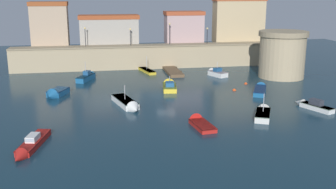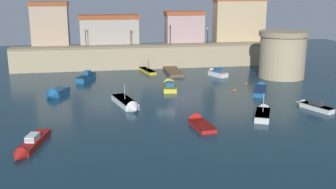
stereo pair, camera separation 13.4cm
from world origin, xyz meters
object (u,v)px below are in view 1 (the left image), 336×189
at_px(quay_lamp_1, 130,34).
at_px(moored_boat_9, 263,113).
at_px(quay_lamp_3, 207,33).
at_px(quay_lamp_0, 85,34).
at_px(moored_boat_7, 169,86).
at_px(moored_boat_10, 144,69).
at_px(fortress_tower, 282,54).
at_px(quay_lamp_2, 170,30).
at_px(moored_boat_0, 312,105).
at_px(moored_boat_2, 56,93).
at_px(moored_boat_1, 199,123).
at_px(moored_boat_6, 215,73).
at_px(mooring_buoy_0, 234,90).
at_px(mooring_buoy_1, 246,84).
at_px(moored_boat_3, 260,89).
at_px(moored_boat_4, 30,146).
at_px(moored_boat_8, 128,104).
at_px(moored_boat_5, 88,76).

distance_m(quay_lamp_1, moored_boat_9, 34.46).
bearing_deg(quay_lamp_3, quay_lamp_0, 180.00).
height_order(moored_boat_7, moored_boat_10, moored_boat_10).
relative_size(quay_lamp_3, moored_boat_10, 0.39).
height_order(fortress_tower, quay_lamp_3, fortress_tower).
bearing_deg(quay_lamp_2, moored_boat_9, -81.04).
height_order(moored_boat_0, moored_boat_2, moored_boat_0).
xyz_separation_m(moored_boat_1, moored_boat_6, (9.06, 24.43, 0.23)).
bearing_deg(moored_boat_0, quay_lamp_2, -0.66).
height_order(quay_lamp_2, mooring_buoy_0, quay_lamp_2).
bearing_deg(moored_boat_6, quay_lamp_0, 41.94).
distance_m(moored_boat_0, moored_boat_9, 7.18).
bearing_deg(mooring_buoy_0, moored_boat_10, 122.93).
relative_size(moored_boat_0, moored_boat_1, 1.04).
xyz_separation_m(fortress_tower, moored_boat_7, (-19.42, -4.67, -3.38)).
relative_size(moored_boat_9, mooring_buoy_1, 11.48).
xyz_separation_m(moored_boat_2, moored_boat_9, (23.93, -13.29, -0.03)).
relative_size(quay_lamp_0, moored_boat_3, 0.51).
xyz_separation_m(quay_lamp_1, moored_boat_4, (-12.38, -37.48, -5.92)).
bearing_deg(quay_lamp_0, moored_boat_8, -78.25).
height_order(quay_lamp_1, moored_boat_3, quay_lamp_1).
distance_m(moored_boat_2, moored_boat_6, 26.73).
relative_size(quay_lamp_1, moored_boat_3, 0.47).
bearing_deg(mooring_buoy_0, moored_boat_2, 177.35).
bearing_deg(moored_boat_9, moored_boat_1, 128.14).
distance_m(quay_lamp_2, moored_boat_1, 34.21).
height_order(quay_lamp_1, moored_boat_9, quay_lamp_1).
distance_m(moored_boat_3, moored_boat_4, 33.31).
bearing_deg(moored_boat_7, moored_boat_0, -123.28).
relative_size(fortress_tower, moored_boat_0, 1.45).
bearing_deg(moored_boat_9, moored_boat_2, 86.58).
bearing_deg(moored_boat_1, moored_boat_8, 32.93).
bearing_deg(moored_boat_7, quay_lamp_3, -23.34).
bearing_deg(moored_boat_1, moored_boat_2, 39.48).
distance_m(moored_boat_7, moored_boat_9, 16.98).
xyz_separation_m(quay_lamp_3, moored_boat_4, (-26.60, -37.48, -5.86)).
xyz_separation_m(fortress_tower, moored_boat_10, (-21.36, 9.28, -3.54)).
xyz_separation_m(quay_lamp_0, moored_boat_8, (5.27, -25.32, -6.05)).
bearing_deg(mooring_buoy_1, moored_boat_0, -77.68).
distance_m(moored_boat_6, moored_boat_8, 22.78).
distance_m(moored_boat_2, moored_boat_10, 20.87).
distance_m(quay_lamp_1, quay_lamp_2, 7.17).
bearing_deg(quay_lamp_1, mooring_buoy_1, -44.70).
relative_size(fortress_tower, moored_boat_4, 1.06).
bearing_deg(mooring_buoy_1, moored_boat_3, -85.98).
relative_size(moored_boat_5, moored_boat_8, 0.83).
xyz_separation_m(moored_boat_0, moored_boat_8, (-21.77, 4.61, -0.02)).
xyz_separation_m(moored_boat_1, moored_boat_2, (-15.97, 15.06, 0.16)).
xyz_separation_m(quay_lamp_0, moored_boat_4, (-4.45, -37.48, -6.10)).
relative_size(quay_lamp_2, moored_boat_6, 0.85).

